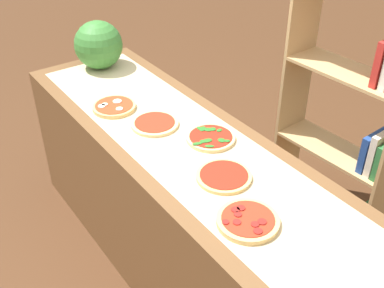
{
  "coord_description": "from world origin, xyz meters",
  "views": [
    {
      "loc": [
        1.51,
        -1.08,
        2.15
      ],
      "look_at": [
        0.0,
        0.0,
        0.9
      ],
      "focal_mm": 44.34,
      "sensor_mm": 36.0,
      "label": 1
    }
  ],
  "objects_px": {
    "pizza_plain_1": "(155,124)",
    "pizza_pepperoni_4": "(248,221)",
    "bookshelf": "(354,129)",
    "pizza_mozzarella_0": "(114,107)",
    "pizza_spinach_2": "(211,138)",
    "watermelon": "(98,45)",
    "pizza_plain_3": "(224,176)"
  },
  "relations": [
    {
      "from": "pizza_plain_1",
      "to": "pizza_pepperoni_4",
      "type": "relative_size",
      "value": 0.99
    },
    {
      "from": "pizza_plain_1",
      "to": "bookshelf",
      "type": "bearing_deg",
      "value": 65.66
    },
    {
      "from": "pizza_mozzarella_0",
      "to": "pizza_spinach_2",
      "type": "height_order",
      "value": "pizza_mozzarella_0"
    },
    {
      "from": "pizza_mozzarella_0",
      "to": "bookshelf",
      "type": "height_order",
      "value": "bookshelf"
    },
    {
      "from": "pizza_mozzarella_0",
      "to": "watermelon",
      "type": "distance_m",
      "value": 0.57
    },
    {
      "from": "pizza_mozzarella_0",
      "to": "watermelon",
      "type": "bearing_deg",
      "value": 160.78
    },
    {
      "from": "pizza_spinach_2",
      "to": "pizza_plain_3",
      "type": "bearing_deg",
      "value": -26.74
    },
    {
      "from": "pizza_plain_1",
      "to": "pizza_spinach_2",
      "type": "height_order",
      "value": "pizza_spinach_2"
    },
    {
      "from": "pizza_spinach_2",
      "to": "pizza_plain_3",
      "type": "relative_size",
      "value": 0.99
    },
    {
      "from": "pizza_mozzarella_0",
      "to": "pizza_spinach_2",
      "type": "bearing_deg",
      "value": 23.53
    },
    {
      "from": "watermelon",
      "to": "bookshelf",
      "type": "relative_size",
      "value": 0.19
    },
    {
      "from": "pizza_plain_1",
      "to": "bookshelf",
      "type": "height_order",
      "value": "bookshelf"
    },
    {
      "from": "pizza_plain_3",
      "to": "pizza_mozzarella_0",
      "type": "bearing_deg",
      "value": -173.04
    },
    {
      "from": "pizza_spinach_2",
      "to": "bookshelf",
      "type": "distance_m",
      "value": 0.92
    },
    {
      "from": "pizza_plain_3",
      "to": "pizza_pepperoni_4",
      "type": "height_order",
      "value": "pizza_pepperoni_4"
    },
    {
      "from": "pizza_spinach_2",
      "to": "pizza_plain_3",
      "type": "xyz_separation_m",
      "value": [
        0.27,
        -0.14,
        -0.0
      ]
    },
    {
      "from": "pizza_spinach_2",
      "to": "pizza_pepperoni_4",
      "type": "relative_size",
      "value": 0.98
    },
    {
      "from": "pizza_mozzarella_0",
      "to": "pizza_plain_3",
      "type": "relative_size",
      "value": 0.96
    },
    {
      "from": "pizza_plain_1",
      "to": "pizza_plain_3",
      "type": "distance_m",
      "value": 0.55
    },
    {
      "from": "pizza_plain_1",
      "to": "pizza_plain_3",
      "type": "xyz_separation_m",
      "value": [
        0.55,
        0.01,
        -0.0
      ]
    },
    {
      "from": "pizza_plain_1",
      "to": "bookshelf",
      "type": "xyz_separation_m",
      "value": [
        0.47,
        1.03,
        -0.17
      ]
    },
    {
      "from": "pizza_spinach_2",
      "to": "bookshelf",
      "type": "xyz_separation_m",
      "value": [
        0.2,
        0.88,
        -0.18
      ]
    },
    {
      "from": "pizza_mozzarella_0",
      "to": "watermelon",
      "type": "xyz_separation_m",
      "value": [
        -0.53,
        0.18,
        0.13
      ]
    },
    {
      "from": "pizza_plain_3",
      "to": "watermelon",
      "type": "xyz_separation_m",
      "value": [
        -1.34,
        0.08,
        0.14
      ]
    },
    {
      "from": "pizza_mozzarella_0",
      "to": "pizza_plain_3",
      "type": "xyz_separation_m",
      "value": [
        0.82,
        0.1,
        -0.0
      ]
    },
    {
      "from": "pizza_spinach_2",
      "to": "bookshelf",
      "type": "bearing_deg",
      "value": 77.54
    },
    {
      "from": "pizza_plain_1",
      "to": "pizza_pepperoni_4",
      "type": "distance_m",
      "value": 0.82
    },
    {
      "from": "pizza_spinach_2",
      "to": "pizza_pepperoni_4",
      "type": "height_order",
      "value": "pizza_pepperoni_4"
    },
    {
      "from": "pizza_mozzarella_0",
      "to": "bookshelf",
      "type": "xyz_separation_m",
      "value": [
        0.74,
        1.12,
        -0.18
      ]
    },
    {
      "from": "pizza_plain_3",
      "to": "pizza_spinach_2",
      "type": "bearing_deg",
      "value": 153.26
    },
    {
      "from": "pizza_mozzarella_0",
      "to": "pizza_pepperoni_4",
      "type": "xyz_separation_m",
      "value": [
        1.09,
        -0.0,
        0.0
      ]
    },
    {
      "from": "pizza_mozzarella_0",
      "to": "pizza_pepperoni_4",
      "type": "distance_m",
      "value": 1.09
    }
  ]
}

